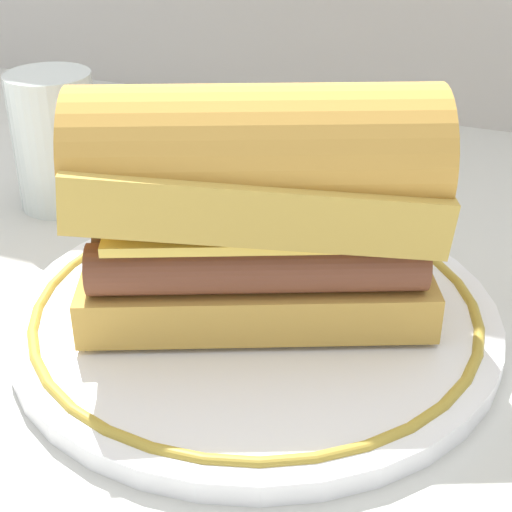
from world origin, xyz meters
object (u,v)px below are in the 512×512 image
(sausage_sandwich, at_px, (256,201))
(drinking_glass, at_px, (57,150))
(plate, at_px, (256,313))
(butter_knife, at_px, (344,195))

(sausage_sandwich, distance_m, drinking_glass, 0.22)
(plate, relative_size, sausage_sandwich, 1.31)
(sausage_sandwich, bearing_deg, drinking_glass, 130.04)
(sausage_sandwich, height_order, butter_knife, sausage_sandwich)
(plate, bearing_deg, drinking_glass, 153.58)
(plate, bearing_deg, sausage_sandwich, -5.71)
(sausage_sandwich, bearing_deg, plate, 150.76)
(plate, bearing_deg, butter_knife, 90.02)
(sausage_sandwich, relative_size, drinking_glass, 2.11)
(butter_knife, bearing_deg, plate, -89.98)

